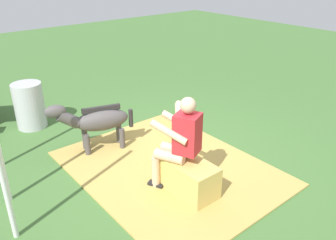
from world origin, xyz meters
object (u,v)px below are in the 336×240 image
object	(u,v)px
pony_standing	(96,121)
water_barrel	(29,106)
hay_bale	(189,178)
pony_lying	(184,127)
person_seated	(179,140)

from	to	relation	value
pony_standing	water_barrel	xyz separation A→B (m)	(1.56, 0.51, -0.11)
hay_bale	pony_lying	distance (m)	1.58
hay_bale	person_seated	size ratio (longest dim) A/B	0.58
hay_bale	pony_lying	xyz separation A→B (m)	(1.22, -1.00, -0.04)
pony_standing	pony_lying	size ratio (longest dim) A/B	1.04
pony_standing	water_barrel	size ratio (longest dim) A/B	1.57
pony_lying	pony_standing	bearing A→B (deg)	68.55
person_seated	water_barrel	xyz separation A→B (m)	(3.16, 0.82, -0.32)
person_seated	water_barrel	size ratio (longest dim) A/B	1.61
person_seated	pony_standing	size ratio (longest dim) A/B	1.02
water_barrel	pony_lying	bearing A→B (deg)	-138.29
hay_bale	water_barrel	xyz separation A→B (m)	(3.32, 0.87, 0.19)
hay_bale	person_seated	distance (m)	0.53
pony_standing	pony_lying	xyz separation A→B (m)	(-0.53, -1.36, -0.34)
hay_bale	person_seated	world-z (taller)	person_seated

